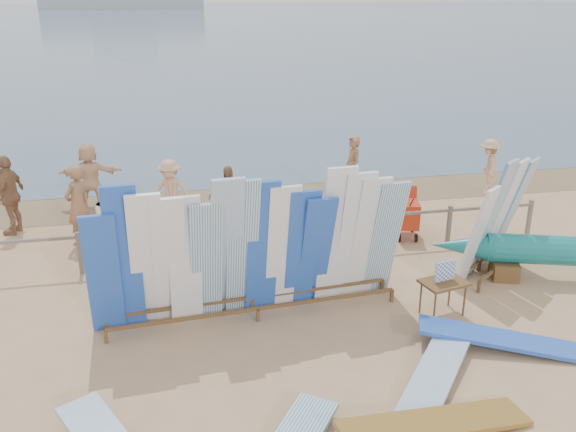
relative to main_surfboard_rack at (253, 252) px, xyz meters
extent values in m
plane|color=tan|center=(0.79, -0.62, -1.22)|extent=(160.00, 160.00, 0.00)
cube|color=#405873|center=(0.79, 127.38, -1.22)|extent=(320.00, 240.00, 0.02)
cube|color=brown|center=(0.79, 6.58, -1.22)|extent=(40.00, 2.60, 0.01)
cube|color=#786C5B|center=(0.79, 2.38, -0.42)|extent=(12.00, 0.06, 0.06)
cube|color=#786C5B|center=(-3.21, 2.38, -0.77)|extent=(0.08, 0.08, 0.90)
cube|color=#786C5B|center=(-1.21, 2.38, -0.77)|extent=(0.08, 0.08, 0.90)
cube|color=#786C5B|center=(0.79, 2.38, -0.77)|extent=(0.08, 0.08, 0.90)
cube|color=#786C5B|center=(2.79, 2.38, -0.77)|extent=(0.08, 0.08, 0.90)
cube|color=#786C5B|center=(4.79, 2.38, -0.77)|extent=(0.08, 0.08, 0.90)
cube|color=#786C5B|center=(6.79, 2.38, -0.77)|extent=(0.08, 0.08, 0.90)
cube|color=brown|center=(0.02, -0.21, -0.98)|extent=(5.09, 0.49, 0.06)
cube|color=brown|center=(-0.01, 0.22, -0.98)|extent=(5.09, 0.49, 0.06)
cube|color=blue|center=(-2.47, -0.21, -0.10)|extent=(0.59, 0.62, 2.25)
cube|color=blue|center=(-2.13, -0.18, 0.13)|extent=(0.59, 0.69, 2.71)
cube|color=white|center=(-1.78, -0.15, 0.06)|extent=(0.61, 0.87, 2.56)
cube|color=white|center=(-1.43, -0.12, 0.01)|extent=(0.60, 0.84, 2.46)
cube|color=white|center=(-1.16, -0.10, -0.01)|extent=(0.58, 0.57, 2.42)
cube|color=silver|center=(-0.81, -0.07, -0.08)|extent=(0.59, 0.70, 2.29)
cube|color=#82A4D0|center=(-0.46, -0.04, 0.13)|extent=(0.61, 0.92, 2.70)
cube|color=silver|center=(-0.19, -0.02, 0.09)|extent=(0.60, 0.79, 2.63)
cube|color=blue|center=(0.16, 0.01, 0.06)|extent=(0.59, 0.64, 2.56)
cube|color=white|center=(0.50, 0.04, 0.00)|extent=(0.59, 0.66, 2.45)
cube|color=blue|center=(0.85, 0.07, -0.05)|extent=(0.59, 0.67, 2.35)
cube|color=blue|center=(1.12, 0.09, -0.12)|extent=(0.60, 0.81, 2.21)
cube|color=white|center=(1.47, 0.12, 0.13)|extent=(0.59, 0.70, 2.71)
cube|color=white|center=(1.82, 0.15, 0.07)|extent=(0.60, 0.76, 2.59)
cube|color=white|center=(2.09, 0.18, 0.01)|extent=(0.60, 0.79, 2.48)
cube|color=silver|center=(2.44, 0.20, -0.04)|extent=(0.60, 0.80, 2.37)
cube|color=brown|center=(5.03, 0.57, -1.00)|extent=(1.47, 1.16, 0.05)
cube|color=brown|center=(4.79, 0.88, -1.00)|extent=(1.47, 1.16, 0.05)
cube|color=white|center=(4.24, 0.20, -0.18)|extent=(0.73, 0.74, 2.09)
cube|color=silver|center=(4.69, 0.55, 0.03)|extent=(0.81, 0.85, 2.50)
cube|color=white|center=(5.13, 0.90, -0.02)|extent=(0.83, 0.86, 2.40)
cube|color=silver|center=(5.58, 1.25, -0.08)|extent=(0.83, 0.87, 2.30)
cube|color=brown|center=(5.13, 0.52, -1.04)|extent=(0.66, 0.72, 0.36)
cone|color=#167A7B|center=(4.28, 0.80, -0.59)|extent=(1.31, 0.90, 0.56)
cube|color=brown|center=(3.27, -0.61, -0.60)|extent=(0.88, 0.71, 0.05)
cube|color=white|center=(3.27, -0.61, -0.37)|extent=(0.41, 0.12, 0.37)
cube|color=blue|center=(3.77, -1.85, -1.22)|extent=(2.70, 1.54, 0.33)
cube|color=#82A4D0|center=(2.15, -2.68, -1.22)|extent=(2.15, 2.44, 0.24)
cube|color=red|center=(1.05, 3.15, -0.88)|extent=(0.73, 0.70, 0.05)
cube|color=red|center=(1.13, 3.40, -0.58)|extent=(0.61, 0.36, 0.59)
cube|color=red|center=(1.95, 2.97, -0.89)|extent=(0.77, 0.75, 0.05)
cube|color=red|center=(1.81, 3.18, -0.59)|extent=(0.58, 0.45, 0.57)
cube|color=red|center=(4.01, 2.95, -0.64)|extent=(0.65, 0.89, 0.58)
cube|color=red|center=(4.09, 3.26, -0.27)|extent=(0.51, 0.29, 0.37)
imported|color=beige|center=(-3.38, 6.58, -0.36)|extent=(1.62, 0.56, 1.73)
imported|color=beige|center=(-2.68, 3.35, -0.46)|extent=(0.81, 0.74, 1.53)
imported|color=tan|center=(-1.33, 5.03, -0.43)|extent=(1.11, 0.72, 1.59)
imported|color=#8C6042|center=(0.00, 4.20, -0.43)|extent=(1.00, 0.59, 1.59)
imported|color=#8C6042|center=(-5.01, 5.01, -0.28)|extent=(0.78, 1.20, 1.90)
imported|color=#8C6042|center=(3.52, 5.71, -0.32)|extent=(0.39, 0.67, 1.80)
imported|color=tan|center=(7.45, 5.56, -0.44)|extent=(0.79, 1.09, 1.56)
imported|color=#8C6042|center=(-3.38, 4.03, -0.30)|extent=(0.70, 0.75, 1.84)
camera|label=1|loc=(-1.30, -9.46, 4.23)|focal=38.00mm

